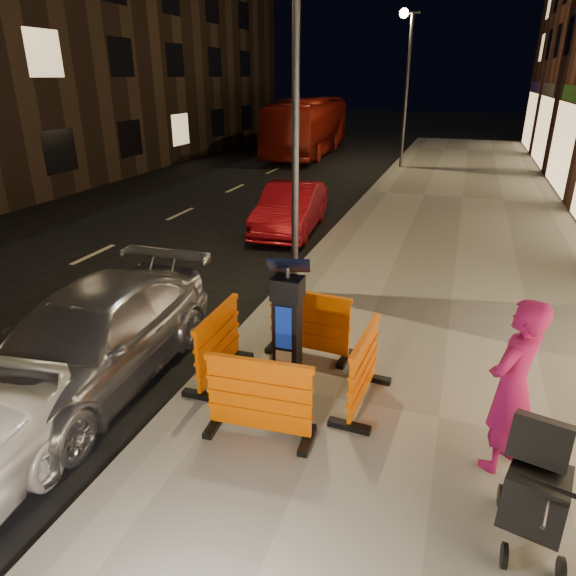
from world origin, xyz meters
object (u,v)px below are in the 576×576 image
(barrier_back, at_px, (309,324))
(car_red, at_px, (291,231))
(car_silver, at_px, (97,382))
(man, at_px, (512,387))
(parking_kiosk, at_px, (288,329))
(stroller, at_px, (537,490))
(barrier_bldgside, at_px, (364,369))
(barrier_front, at_px, (259,398))
(bus_doubledecker, at_px, (308,154))
(barrier_kerbside, at_px, (218,344))

(barrier_back, xyz_separation_m, car_red, (-2.39, 6.35, -0.62))
(car_silver, height_order, man, man)
(parking_kiosk, height_order, car_red, parking_kiosk)
(stroller, bearing_deg, barrier_bldgside, 153.29)
(barrier_front, height_order, barrier_bldgside, same)
(man, bearing_deg, bus_doubledecker, -124.70)
(parking_kiosk, relative_size, barrier_bldgside, 1.40)
(parking_kiosk, bearing_deg, car_silver, -168.21)
(bus_doubledecker, bearing_deg, car_silver, -84.52)
(barrier_bldgside, distance_m, man, 1.70)
(parking_kiosk, relative_size, barrier_back, 1.40)
(barrier_front, height_order, bus_doubledecker, bus_doubledecker)
(barrier_front, distance_m, stroller, 2.74)
(barrier_kerbside, height_order, man, man)
(barrier_front, relative_size, barrier_back, 1.00)
(barrier_kerbside, distance_m, barrier_bldgside, 1.90)
(car_silver, xyz_separation_m, stroller, (5.26, -1.02, 0.67))
(barrier_kerbside, bearing_deg, stroller, -112.76)
(parking_kiosk, relative_size, car_red, 0.45)
(barrier_kerbside, distance_m, car_red, 7.47)
(bus_doubledecker, height_order, man, man)
(car_silver, distance_m, car_red, 7.77)
(barrier_bldgside, distance_m, car_silver, 3.61)
(car_red, bearing_deg, bus_doubledecker, 99.72)
(barrier_back, bearing_deg, barrier_front, -85.49)
(car_silver, bearing_deg, barrier_back, 27.13)
(bus_doubledecker, xyz_separation_m, man, (8.68, -22.16, 1.07))
(barrier_back, height_order, barrier_kerbside, same)
(barrier_back, bearing_deg, parking_kiosk, -85.49)
(barrier_back, height_order, barrier_bldgside, same)
(barrier_front, bearing_deg, parking_kiosk, 86.51)
(barrier_bldgside, relative_size, bus_doubledecker, 0.12)
(parking_kiosk, bearing_deg, barrier_back, 91.51)
(man, relative_size, stroller, 1.77)
(car_silver, distance_m, bus_doubledecker, 22.33)
(car_silver, bearing_deg, barrier_front, -12.38)
(barrier_front, relative_size, car_red, 0.32)
(barrier_back, bearing_deg, man, -27.25)
(barrier_bldgside, height_order, man, man)
(barrier_kerbside, relative_size, bus_doubledecker, 0.12)
(stroller, bearing_deg, car_silver, -177.09)
(parking_kiosk, xyz_separation_m, bus_doubledecker, (-6.19, 21.57, -1.00))
(bus_doubledecker, bearing_deg, stroller, -72.80)
(barrier_bldgside, xyz_separation_m, stroller, (1.73, -1.49, 0.05))
(bus_doubledecker, bearing_deg, barrier_back, -77.14)
(car_silver, xyz_separation_m, man, (5.06, -0.12, 1.07))
(barrier_front, height_order, stroller, stroller)
(parking_kiosk, xyz_separation_m, barrier_kerbside, (-0.95, 0.00, -0.38))
(car_red, relative_size, man, 2.06)
(car_silver, relative_size, car_red, 1.16)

